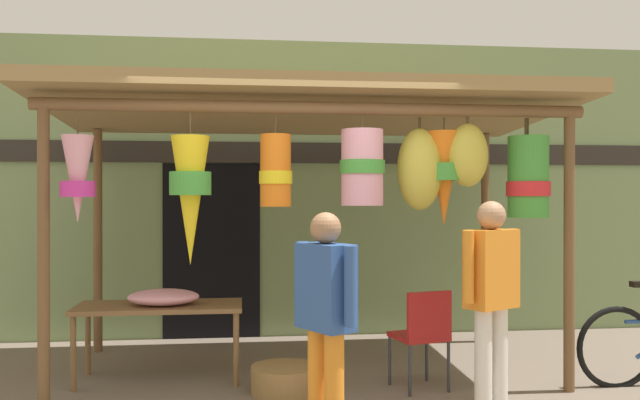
{
  "coord_description": "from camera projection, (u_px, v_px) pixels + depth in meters",
  "views": [
    {
      "loc": [
        -0.42,
        -5.27,
        1.61
      ],
      "look_at": [
        0.34,
        1.25,
        1.59
      ],
      "focal_mm": 37.65,
      "sensor_mm": 36.0,
      "label": 1
    }
  ],
  "objects": [
    {
      "name": "display_table",
      "position": [
        160.0,
        312.0,
        5.9
      ],
      "size": [
        1.44,
        0.64,
        0.67
      ],
      "color": "brown",
      "rests_on": "ground_plane"
    },
    {
      "name": "flower_heap_on_table",
      "position": [
        165.0,
        297.0,
        5.86
      ],
      "size": [
        0.62,
        0.43,
        0.14
      ],
      "color": "pink",
      "rests_on": "display_table"
    },
    {
      "name": "wicker_basket_by_table",
      "position": [
        285.0,
        380.0,
        5.51
      ],
      "size": [
        0.56,
        0.56,
        0.22
      ],
      "primitive_type": "cylinder",
      "color": "olive",
      "rests_on": "ground_plane"
    },
    {
      "name": "vendor_in_orange",
      "position": [
        326.0,
        308.0,
        4.38
      ],
      "size": [
        0.39,
        0.52,
        1.51
      ],
      "color": "orange",
      "rests_on": "ground_plane"
    },
    {
      "name": "folding_chair",
      "position": [
        423.0,
        331.0,
        5.57
      ],
      "size": [
        0.48,
        0.48,
        0.84
      ],
      "color": "#AD1E1E",
      "rests_on": "ground_plane"
    },
    {
      "name": "customer_foreground",
      "position": [
        491.0,
        288.0,
        5.02
      ],
      "size": [
        0.53,
        0.39,
        1.58
      ],
      "color": "silver",
      "rests_on": "ground_plane"
    },
    {
      "name": "market_stall_canopy",
      "position": [
        323.0,
        131.0,
        6.02
      ],
      "size": [
        4.69,
        2.44,
        2.57
      ],
      "color": "brown",
      "rests_on": "ground_plane"
    },
    {
      "name": "shop_facade",
      "position": [
        277.0,
        188.0,
        7.89
      ],
      "size": [
        12.03,
        0.29,
        3.43
      ],
      "color": "#7A9360",
      "rests_on": "ground_plane"
    }
  ]
}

